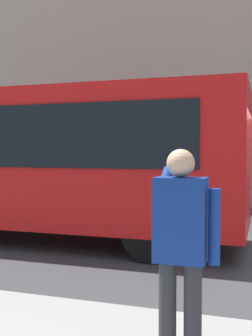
{
  "coord_description": "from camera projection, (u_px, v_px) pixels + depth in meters",
  "views": [
    {
      "loc": [
        -0.19,
        7.83,
        1.83
      ],
      "look_at": [
        2.36,
        0.14,
        1.51
      ],
      "focal_mm": 45.29,
      "sensor_mm": 36.0,
      "label": 1
    }
  ],
  "objects": [
    {
      "name": "red_bus",
      "position": [
        26.0,
        159.0,
        8.91
      ],
      "size": [
        9.05,
        2.54,
        3.08
      ],
      "color": "red",
      "rests_on": "ground_plane"
    },
    {
      "name": "pedestrian_photographer",
      "position": [
        181.0,
        240.0,
        3.3
      ],
      "size": [
        0.53,
        0.52,
        1.7
      ],
      "color": "#2D2D33",
      "rests_on": "sidewalk_curb"
    }
  ]
}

